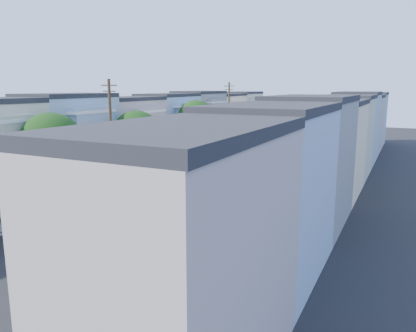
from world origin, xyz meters
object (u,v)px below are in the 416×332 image
parked_right_d (304,154)px  motorcycle (85,306)px  tree_c (136,135)px  parked_left_c (123,189)px  tree_e (241,118)px  utility_pole_far (229,117)px  utility_pole_near (111,137)px  parked_left_b (43,218)px  parked_left_d (182,169)px  parked_right_b (196,220)px  parked_right_c (282,167)px  fedex_truck (243,160)px  parked_right_a (153,246)px  tree_far_r (324,128)px  tree_b (51,145)px  lead_sedan (270,158)px  tree_d (195,120)px

parked_right_d → motorcycle: size_ratio=2.03×
tree_c → parked_left_c: tree_c is taller
tree_e → utility_pole_far: 4.80m
utility_pole_near → parked_left_b: bearing=-81.3°
parked_left_d → parked_right_b: bearing=-57.2°
utility_pole_far → parked_left_c: utility_pole_far is taller
tree_e → parked_right_b: size_ratio=1.36×
tree_c → parked_right_b: bearing=-38.1°
parked_right_b → tree_e: bearing=103.0°
tree_c → parked_right_b: size_ratio=1.40×
motorcycle → parked_right_c: bearing=92.9°
tree_c → parked_right_d: 25.18m
parked_right_b → motorcycle: parked_right_b is taller
fedex_truck → motorcycle: fedex_truck is taller
fedex_truck → parked_left_b: bearing=-104.6°
parked_right_a → parked_left_d: bearing=114.1°
parked_left_c → parked_left_d: (0.00, 10.38, -0.10)m
utility_pole_far → tree_far_r: bearing=7.3°
parked_left_b → parked_left_c: 8.74m
tree_b → parked_left_b: 5.44m
parked_right_a → parked_left_b: bearing=171.7°
tree_b → parked_right_c: 25.14m
fedex_truck → parked_left_c: bearing=-115.2°
lead_sedan → motorcycle: size_ratio=2.11×
tree_c → lead_sedan: size_ratio=1.92×
tree_far_r → parked_left_b: size_ratio=1.49×
tree_b → fedex_truck: size_ratio=1.15×
tree_b → fedex_truck: tree_b is taller
tree_b → tree_c: bearing=90.0°
fedex_truck → parked_right_a: size_ratio=1.44×
tree_c → utility_pole_far: bearing=90.0°
tree_d → parked_right_b: bearing=-61.8°
parked_right_a → motorcycle: 6.03m
utility_pole_far → fedex_truck: size_ratio=1.50×
tree_far_r → parked_left_b: 38.87m
tree_c → motorcycle: 23.58m
utility_pole_near → tree_far_r: bearing=64.5°
utility_pole_far → parked_left_d: 16.75m
utility_pole_near → parked_right_a: size_ratio=2.15×
utility_pole_near → lead_sedan: size_ratio=2.63×
utility_pole_near → motorcycle: utility_pole_near is taller
tree_d → lead_sedan: size_ratio=2.09×
tree_d → parked_left_d: (1.40, -5.81, -4.95)m
parked_left_c → motorcycle: bearing=-56.3°
fedex_truck → parked_right_c: 4.86m
utility_pole_near → motorcycle: 20.67m
parked_left_d → parked_left_c: bearing=-90.1°
parked_left_b → tree_c: bearing=95.7°
tree_e → motorcycle: 48.73m
parked_right_a → parked_right_d: bearing=88.3°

